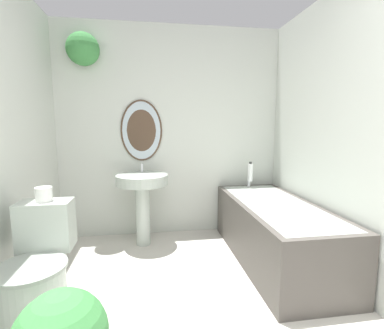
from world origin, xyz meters
The scene contains 7 objects.
wall_back centered at (-0.09, 2.80, 1.28)m, with size 2.65×0.34×2.40m.
wall_right centered at (1.30, 1.39, 1.20)m, with size 0.06×2.91×2.40m.
toilet centered at (-0.99, 1.35, 0.32)m, with size 0.43×0.62×0.75m.
pedestal_sink centered at (-0.34, 2.48, 0.59)m, with size 0.54×0.54×0.87m.
bathtub centered at (0.90, 1.91, 0.29)m, with size 0.70×1.65×0.64m.
shampoo_bottle centered at (0.90, 2.59, 0.74)m, with size 0.06×0.06×0.23m.
toilet_paper_roll centered at (-0.99, 1.57, 0.80)m, with size 0.11×0.11×0.10m.
Camera 1 is at (-0.26, -0.45, 1.28)m, focal length 26.00 mm.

